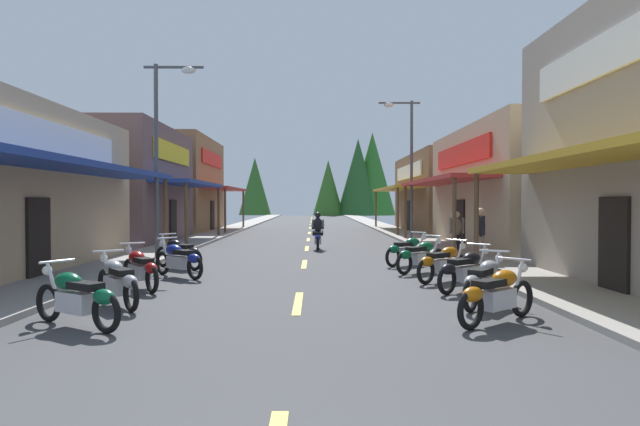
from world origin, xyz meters
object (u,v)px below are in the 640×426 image
motorcycle_parked_left_4 (179,252)px  pedestrian_waiting (481,232)px  motorcycle_parked_left_0 (77,297)px  motorcycle_parked_left_2 (140,268)px  motorcycle_parked_right_3 (444,262)px  rider_cruising_lead (318,234)px  pedestrian_browsing (454,230)px  motorcycle_parked_right_0 (497,294)px  motorcycle_parked_right_1 (485,281)px  motorcycle_parked_left_3 (179,259)px  motorcycle_parked_right_2 (466,269)px  streetlamp_right (406,152)px  motorcycle_parked_right_4 (421,255)px  motorcycle_parked_left_1 (117,281)px  pedestrian_by_shop (457,231)px  motorcycle_parked_right_5 (408,250)px  streetlamp_left (164,135)px

motorcycle_parked_left_4 → pedestrian_waiting: bearing=-137.0°
motorcycle_parked_left_0 → motorcycle_parked_left_2: (-0.21, 3.74, 0.00)m
motorcycle_parked_right_3 → motorcycle_parked_left_4: bearing=119.3°
rider_cruising_lead → pedestrian_browsing: bearing=-118.2°
motorcycle_parked_right_0 → pedestrian_browsing: (2.17, 11.04, 0.45)m
motorcycle_parked_left_0 → rider_cruising_lead: 14.56m
motorcycle_parked_right_1 → motorcycle_parked_left_2: bearing=111.1°
motorcycle_parked_right_0 → pedestrian_waiting: (2.23, 8.06, 0.57)m
pedestrian_browsing → pedestrian_waiting: pedestrian_waiting is taller
motorcycle_parked_right_3 → motorcycle_parked_left_3: size_ratio=1.03×
motorcycle_parked_right_0 → motorcycle_parked_right_2: (0.39, 3.18, 0.00)m
streetlamp_right → motorcycle_parked_left_0: 19.85m
motorcycle_parked_right_4 → motorcycle_parked_left_1: 8.30m
pedestrian_by_shop → motorcycle_parked_right_2: bearing=-25.4°
pedestrian_by_shop → motorcycle_parked_left_2: bearing=-65.6°
motorcycle_parked_left_1 → motorcycle_parked_left_3: (0.18, 3.93, 0.00)m
motorcycle_parked_right_2 → rider_cruising_lead: (-3.22, 10.62, 0.17)m
streetlamp_right → motorcycle_parked_right_2: 14.82m
motorcycle_parked_right_3 → pedestrian_waiting: (1.98, 3.43, 0.57)m
motorcycle_parked_right_5 → motorcycle_parked_right_3: bearing=-126.3°
pedestrian_by_shop → pedestrian_waiting: 2.12m
motorcycle_parked_right_0 → streetlamp_left: bearing=90.5°
streetlamp_left → rider_cruising_lead: (5.23, 4.16, -3.62)m
streetlamp_left → streetlamp_right: bearing=39.2°
streetlamp_left → pedestrian_by_shop: (10.09, 0.52, -3.32)m
motorcycle_parked_right_0 → motorcycle_parked_left_4: size_ratio=0.99×
streetlamp_left → motorcycle_parked_left_2: size_ratio=3.77×
motorcycle_parked_right_1 → pedestrian_by_shop: (1.77, 8.72, 0.47)m
pedestrian_browsing → motorcycle_parked_right_1: bearing=-89.9°
motorcycle_parked_left_4 → motorcycle_parked_right_5: bearing=-135.2°
pedestrian_by_shop → pedestrian_waiting: size_ratio=0.92×
motorcycle_parked_left_0 → rider_cruising_lead: size_ratio=0.87×
motorcycle_parked_right_0 → motorcycle_parked_right_2: size_ratio=1.03×
motorcycle_parked_right_0 → motorcycle_parked_right_1: bearing=40.3°
pedestrian_by_shop → pedestrian_waiting: (0.20, -2.11, 0.09)m
motorcycle_parked_right_1 → motorcycle_parked_right_5: same height
motorcycle_parked_right_2 → motorcycle_parked_left_1: same height
motorcycle_parked_right_3 → motorcycle_parked_right_5: (-0.29, 3.47, 0.00)m
motorcycle_parked_right_1 → motorcycle_parked_left_2: same height
motorcycle_parked_right_0 → pedestrian_by_shop: size_ratio=1.03×
streetlamp_right → motorcycle_parked_right_1: streetlamp_right is taller
pedestrian_browsing → motorcycle_parked_right_5: bearing=-115.7°
motorcycle_parked_left_4 → pedestrian_waiting: 9.28m
streetlamp_right → streetlamp_left: bearing=-140.8°
streetlamp_right → motorcycle_parked_left_3: streetlamp_right is taller
streetlamp_left → motorcycle_parked_left_4: 4.57m
motorcycle_parked_right_4 → motorcycle_parked_right_5: (-0.07, 1.74, 0.00)m
motorcycle_parked_right_4 → pedestrian_browsing: pedestrian_browsing is taller
motorcycle_parked_left_2 → motorcycle_parked_right_4: bearing=-104.8°
motorcycle_parked_right_3 → motorcycle_parked_right_0: bearing=-133.5°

